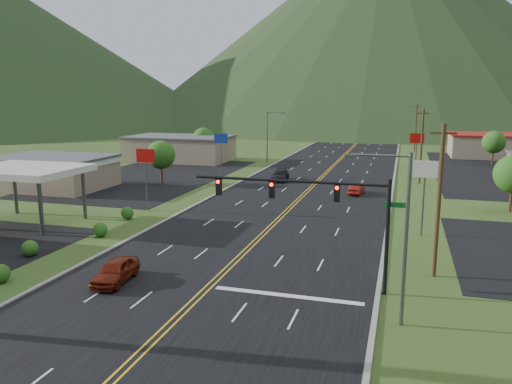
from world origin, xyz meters
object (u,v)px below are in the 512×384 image
(streetlight_east, at_px, (400,228))
(car_red_far, at_px, (357,189))
(streetlight_west, at_px, (269,133))
(gas_canopy, at_px, (24,172))
(car_red_near, at_px, (116,271))
(car_dark_mid, at_px, (280,176))
(traffic_signal, at_px, (320,203))

(streetlight_east, height_order, car_red_far, streetlight_east)
(streetlight_east, distance_m, streetlight_west, 64.21)
(gas_canopy, relative_size, car_red_near, 2.30)
(gas_canopy, xyz_separation_m, car_dark_mid, (16.93, 29.54, -4.14))
(streetlight_east, bearing_deg, gas_canopy, 160.12)
(car_red_far, bearing_deg, streetlight_west, -49.39)
(traffic_signal, relative_size, streetlight_east, 1.46)
(streetlight_east, xyz_separation_m, car_dark_mid, (-16.25, 41.54, -4.45))
(streetlight_east, distance_m, car_dark_mid, 44.83)
(streetlight_east, distance_m, car_red_near, 17.75)
(traffic_signal, height_order, car_red_near, traffic_signal)
(gas_canopy, xyz_separation_m, car_red_far, (28.04, 22.74, -4.24))
(gas_canopy, bearing_deg, car_red_far, 39.04)
(streetlight_west, relative_size, car_dark_mid, 1.79)
(gas_canopy, bearing_deg, streetlight_west, 77.87)
(streetlight_west, distance_m, car_red_near, 59.36)
(streetlight_east, bearing_deg, car_red_far, 98.42)
(car_dark_mid, relative_size, car_red_far, 1.31)
(traffic_signal, bearing_deg, streetlight_west, 107.97)
(car_red_near, bearing_deg, gas_canopy, 140.11)
(car_red_near, bearing_deg, car_red_far, 64.72)
(streetlight_west, xyz_separation_m, car_red_near, (5.71, -58.91, -4.44))
(streetlight_east, bearing_deg, traffic_signal, 139.61)
(traffic_signal, bearing_deg, gas_canopy, 164.30)
(gas_canopy, bearing_deg, streetlight_east, -19.88)
(traffic_signal, distance_m, streetlight_west, 58.88)
(traffic_signal, bearing_deg, car_red_far, 90.83)
(car_red_near, bearing_deg, streetlight_east, -9.27)
(traffic_signal, height_order, streetlight_east, streetlight_east)
(streetlight_east, xyz_separation_m, car_red_far, (-5.14, 34.74, -4.55))
(traffic_signal, distance_m, streetlight_east, 6.17)
(streetlight_east, relative_size, car_red_near, 2.07)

